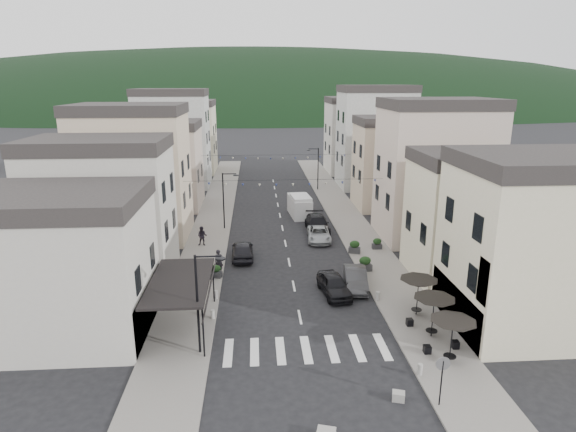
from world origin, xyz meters
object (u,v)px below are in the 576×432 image
Objects in this scene: parked_car_e at (243,250)px; delivery_van at (300,205)px; parked_car_c at (319,234)px; parked_car_d at (317,224)px; pedestrian_a at (219,262)px; parked_car_a at (334,285)px; pedestrian_b at (202,236)px; parked_car_b at (356,279)px.

delivery_van reaches higher than parked_car_e.
parked_car_d reaches higher than parked_car_c.
parked_car_a is at bearing -42.03° from pedestrian_a.
parked_car_d is at bearing 79.66° from parked_car_a.
parked_car_a is 10.43m from parked_car_e.
delivery_van is at bearing 51.34° from pedestrian_b.
parked_car_c is 11.21m from pedestrian_b.
parked_car_b is (1.80, 1.02, -0.01)m from parked_car_a.
pedestrian_b is at bearing 125.68° from parked_car_a.
parked_car_d is at bearing -83.95° from delivery_van.
pedestrian_a is at bearing 169.06° from parked_car_b.
parked_car_a is 2.40× the size of pedestrian_b.
parked_car_d is 3.02× the size of pedestrian_b.
pedestrian_a reaches higher than parked_car_b.
parked_car_a is 15.22m from parked_car_d.
parked_car_d is 2.83× the size of pedestrian_a.
parked_car_c is at bearing 25.92° from pedestrian_a.
pedestrian_b reaches higher than parked_car_c.
pedestrian_a is at bearing -67.43° from pedestrian_b.
parked_car_b reaches higher than parked_car_c.
delivery_van is 2.91× the size of pedestrian_b.
delivery_van is (-1.24, 6.18, 0.41)m from parked_car_d.
pedestrian_a is (-8.08, -17.06, -0.12)m from delivery_van.
parked_car_e is at bearing -135.03° from parked_car_d.
parked_car_d reaches higher than parked_car_a.
delivery_van is at bearing 83.77° from parked_car_a.
parked_car_b is 20.50m from delivery_van.
parked_car_a is 0.96× the size of parked_car_e.
pedestrian_b reaches higher than parked_car_b.
parked_car_e is at bearing -144.79° from parked_car_c.
parked_car_b is at bearing 139.68° from parked_car_e.
pedestrian_b is (-3.82, 3.36, 0.26)m from parked_car_e.
delivery_van reaches higher than parked_car_a.
parked_car_b is 0.84× the size of delivery_van.
parked_car_b is 10.92m from pedestrian_a.
parked_car_d is 1.04× the size of delivery_van.
pedestrian_a is (-8.60, 4.33, 0.35)m from parked_car_a.
parked_car_e reaches higher than parked_car_c.
parked_car_e is 2.50× the size of pedestrian_b.
parked_car_d is 12.01m from pedestrian_b.
parked_car_d is at bearing 25.43° from pedestrian_b.
parked_car_a is 0.79× the size of parked_car_d.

